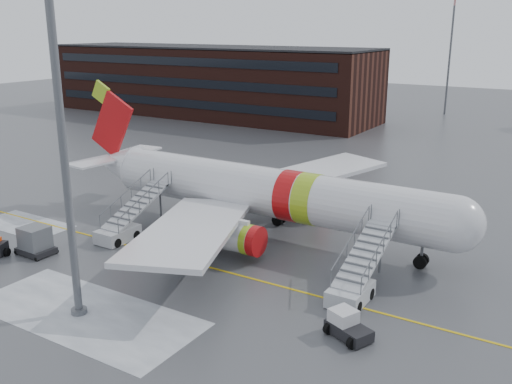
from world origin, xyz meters
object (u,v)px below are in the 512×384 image
Objects in this scene: uld_container at (35,241)px; airstair_aft at (124,225)px; light_mast_near at (58,91)px; pushback_tug at (347,325)px; airliner at (259,191)px; airstair_fwd at (356,281)px.

airstair_aft is at bearing 61.52° from uld_container.
uld_container is 0.10× the size of light_mast_near.
airstair_aft is 2.75× the size of pushback_tug.
uld_container is at bearing -132.65° from airliner.
pushback_tug is at bearing -42.11° from airliner.
airstair_aft is at bearing -141.46° from airliner.
airliner is 4.55× the size of airstair_fwd.
airstair_fwd is 1.00× the size of airstair_aft.
airstair_fwd reaches higher than uld_container.
airliner is 16.68m from pushback_tug.
airstair_aft reaches higher than uld_container.
uld_container is (-3.12, -5.76, -0.10)m from airstair_aft.
pushback_tug is 19.33m from light_mast_near.
light_mast_near is (-1.82, -16.79, 9.20)m from airliner.
airstair_aft is at bearing 121.90° from light_mast_near.
airstair_aft is 20.90m from pushback_tug.
airliner is 10.75m from airstair_aft.
pushback_tug is at bearing 3.09° from uld_container.
airstair_fwd is at bearing 39.02° from light_mast_near.
uld_container is at bearing -176.91° from pushback_tug.
airliner is at bearing 47.35° from uld_container.
light_mast_near reaches higher than uld_container.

